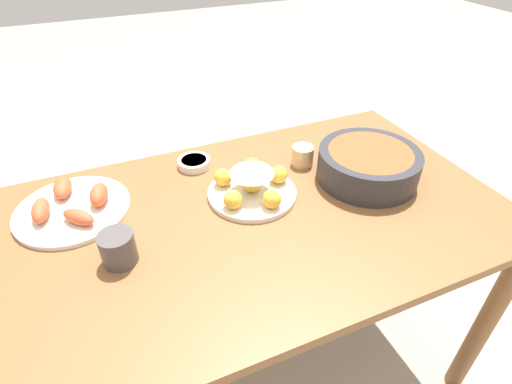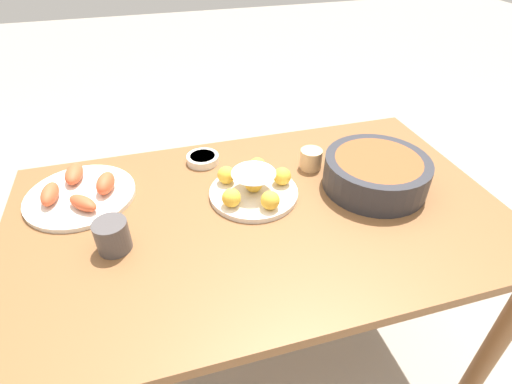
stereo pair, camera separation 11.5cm
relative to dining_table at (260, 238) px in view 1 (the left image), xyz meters
name	(u,v)px [view 1 (the left image)]	position (x,y,z in m)	size (l,w,h in m)	color
ground_plane	(259,359)	(0.00, 0.00, -0.67)	(12.00, 12.00, 0.00)	#9E9384
dining_table	(260,238)	(0.00, 0.00, 0.00)	(1.41, 0.84, 0.78)	brown
cake_plate	(252,186)	(0.01, 0.08, 0.14)	(0.27, 0.27, 0.09)	silver
serving_bowl	(368,164)	(0.38, 0.02, 0.16)	(0.31, 0.31, 0.10)	#2D2D33
sauce_bowl	(194,162)	(-0.11, 0.30, 0.12)	(0.11, 0.11, 0.03)	silver
seafood_platter	(72,206)	(-0.49, 0.21, 0.12)	(0.32, 0.32, 0.07)	silver
cup_near	(118,248)	(-0.39, -0.04, 0.15)	(0.09, 0.09, 0.08)	#4C4747
cup_far	(303,156)	(0.23, 0.17, 0.14)	(0.07, 0.07, 0.07)	#DBB27F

